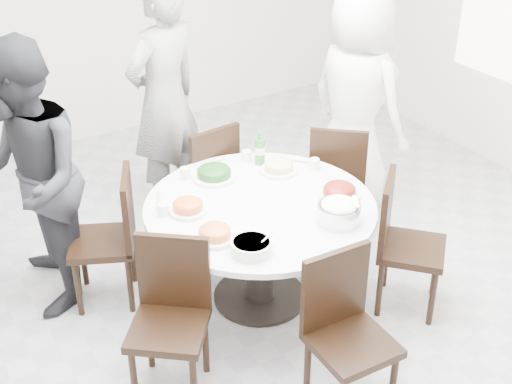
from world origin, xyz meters
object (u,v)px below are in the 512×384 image
chair_se (412,246)px  diner_left (29,181)px  soup_bowl (251,247)px  chair_ne (338,176)px  diner_middle (164,100)px  chair_s (353,341)px  beverage_bottle (260,148)px  chair_sw (168,326)px  rice_bowl (339,213)px  dining_table (260,253)px  chair_n (202,178)px  chair_nw (102,240)px  diner_right (356,101)px

chair_se → diner_left: bearing=104.2°
chair_se → soup_bowl: (-1.14, 0.16, 0.31)m
chair_ne → diner_left: size_ratio=0.52×
diner_middle → soup_bowl: bearing=60.6°
chair_s → beverage_bottle: (0.40, 1.58, 0.40)m
chair_sw → chair_se: same height
chair_s → rice_bowl: chair_s is taller
dining_table → diner_middle: (0.01, 1.41, 0.60)m
chair_se → soup_bowl: chair_se is taller
diner_middle → beverage_bottle: 0.98m
chair_n → diner_left: diner_left is taller
diner_middle → beverage_bottle: bearing=88.4°
dining_table → soup_bowl: 0.68m
chair_n → soup_bowl: (-0.41, -1.39, 0.31)m
diner_middle → rice_bowl: 1.87m
chair_se → rice_bowl: (-0.51, 0.16, 0.33)m
chair_ne → chair_se: 1.04m
chair_ne → chair_se: size_ratio=1.00×
chair_nw → beverage_bottle: bearing=112.0°
chair_nw → chair_se: same height
rice_bowl → diner_middle: bearing=99.0°
dining_table → chair_nw: bearing=147.5°
chair_sw → chair_se: size_ratio=1.00×
chair_se → diner_right: 1.47m
diner_middle → dining_table: bearing=70.6°
chair_n → beverage_bottle: beverage_bottle is taller
chair_se → soup_bowl: 1.19m
diner_right → rice_bowl: 1.55m
chair_s → diner_right: (1.44, 1.81, 0.44)m
diner_middle → rice_bowl: size_ratio=7.24×
dining_table → chair_s: (-0.10, -1.10, 0.10)m
beverage_bottle → chair_se: bearing=-64.5°
chair_n → diner_left: bearing=2.2°
diner_right → beverage_bottle: (-1.04, -0.23, -0.04)m
chair_sw → soup_bowl: (0.56, 0.03, 0.31)m
dining_table → diner_left: diner_left is taller
chair_se → chair_sw: bearing=133.4°
dining_table → chair_sw: chair_sw is taller
diner_left → soup_bowl: diner_left is taller
dining_table → chair_sw: bearing=-153.1°
chair_n → diner_right: diner_right is taller
dining_table → diner_right: size_ratio=0.82×
chair_sw → diner_left: size_ratio=0.52×
chair_n → chair_nw: 1.05m
chair_nw → soup_bowl: (0.56, -0.99, 0.31)m
chair_n → chair_se: bearing=109.1°
diner_right → rice_bowl: (-1.04, -1.14, -0.11)m
chair_sw → beverage_bottle: size_ratio=3.81×
diner_right → chair_s: bearing=129.9°
chair_nw → soup_bowl: size_ratio=3.93×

